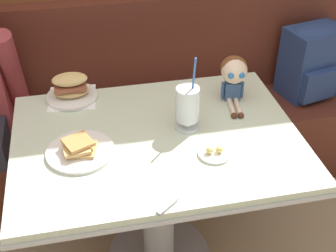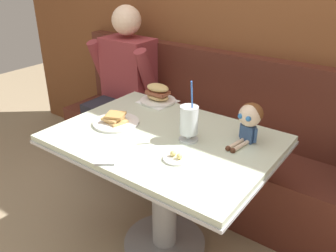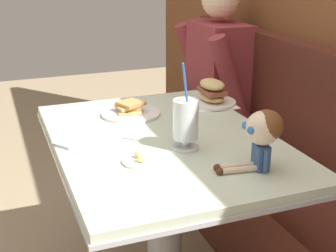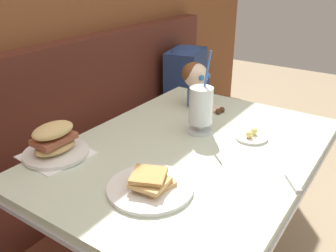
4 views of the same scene
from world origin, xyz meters
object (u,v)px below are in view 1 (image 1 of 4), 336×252
at_px(toast_plate, 80,150).
at_px(butter_knife, 174,201).
at_px(milkshake_glass, 187,106).
at_px(sandwich_plate, 71,89).
at_px(butter_saucer, 214,153).
at_px(backpack, 312,59).
at_px(seated_doll, 234,73).

bearing_deg(toast_plate, butter_knife, -47.92).
height_order(milkshake_glass, sandwich_plate, milkshake_glass).
bearing_deg(butter_saucer, sandwich_plate, 134.66).
distance_m(toast_plate, butter_saucer, 0.49).
relative_size(toast_plate, milkshake_glass, 0.79).
bearing_deg(butter_knife, backpack, 44.52).
distance_m(toast_plate, backpack, 1.42).
bearing_deg(toast_plate, milkshake_glass, 10.29).
relative_size(toast_plate, backpack, 0.62).
distance_m(toast_plate, milkshake_glass, 0.44).
xyz_separation_m(toast_plate, butter_saucer, (0.48, -0.11, -0.01)).
xyz_separation_m(sandwich_plate, backpack, (1.27, 0.26, -0.13)).
bearing_deg(backpack, butter_saucer, -135.85).
height_order(butter_saucer, seated_doll, seated_doll).
bearing_deg(butter_knife, sandwich_plate, 112.90).
distance_m(sandwich_plate, butter_knife, 0.76).
bearing_deg(butter_saucer, milkshake_glass, 107.09).
bearing_deg(seated_doll, butter_saucer, -117.55).
bearing_deg(toast_plate, backpack, 27.20).
height_order(milkshake_glass, butter_saucer, milkshake_glass).
bearing_deg(sandwich_plate, butter_saucer, -45.34).
bearing_deg(butter_knife, milkshake_glass, 70.34).
bearing_deg(milkshake_glass, butter_knife, -109.66).
distance_m(butter_knife, seated_doll, 0.68).
bearing_deg(butter_saucer, toast_plate, 167.09).
relative_size(toast_plate, butter_knife, 1.26).
distance_m(butter_saucer, seated_doll, 0.41).
height_order(butter_knife, backpack, backpack).
distance_m(seated_doll, backpack, 0.75).
xyz_separation_m(milkshake_glass, butter_saucer, (0.06, -0.19, -0.09)).
relative_size(milkshake_glass, butter_saucer, 2.63).
relative_size(milkshake_glass, sandwich_plate, 1.43).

